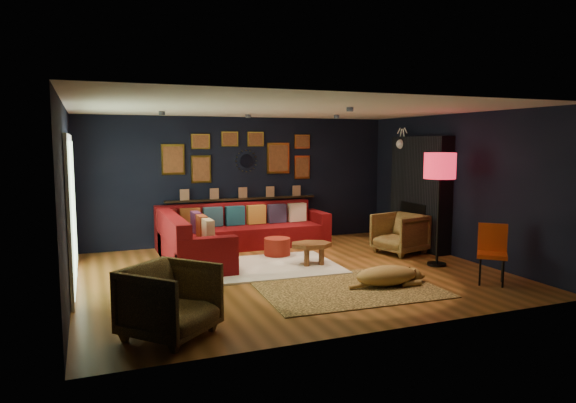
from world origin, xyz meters
name	(u,v)px	position (x,y,z in m)	size (l,w,h in m)	color
floor	(291,273)	(0.00, 0.00, 0.00)	(6.50, 6.50, 0.00)	#975B29
room_walls	(291,174)	(0.00, 0.00, 1.59)	(6.50, 6.50, 6.50)	black
sectional	(225,236)	(-0.61, 1.81, 0.32)	(3.41, 2.69, 0.86)	maroon
ledge	(243,199)	(0.00, 2.68, 0.92)	(3.20, 0.12, 0.04)	black
gallery_wall	(241,156)	(-0.01, 2.72, 1.81)	(3.15, 0.04, 1.02)	gold
sunburst_mirror	(246,161)	(0.10, 2.72, 1.70)	(0.47, 0.16, 0.47)	silver
fireplace	(420,197)	(3.09, 0.90, 1.02)	(0.31, 1.60, 2.20)	black
deer_head	(408,144)	(3.14, 1.40, 2.05)	(0.50, 0.28, 0.45)	white
sliding_door	(72,210)	(-3.22, 0.60, 1.10)	(0.06, 2.80, 2.20)	white
ceiling_spots	(273,114)	(0.00, 0.80, 2.56)	(3.30, 2.50, 0.06)	black
shag_rug	(266,267)	(-0.26, 0.46, 0.02)	(2.36, 1.72, 0.03)	white
leopard_rug	(348,288)	(0.42, -1.14, 0.01)	(2.52, 1.80, 0.01)	tan
coffee_table	(311,247)	(0.50, 0.32, 0.32)	(0.78, 0.61, 0.36)	brown
pouf	(277,247)	(0.20, 1.17, 0.19)	(0.48, 0.48, 0.31)	maroon
armchair_left	(170,297)	(-2.22, -2.05, 0.43)	(0.84, 0.79, 0.87)	tan
armchair_right	(400,232)	(2.45, 0.60, 0.41)	(0.81, 0.75, 0.83)	tan
gold_stool	(193,301)	(-1.89, -1.58, 0.22)	(0.35, 0.35, 0.44)	gold
orange_chair	(492,248)	(2.56, -1.64, 0.52)	(0.59, 0.59, 0.88)	black
floor_lamp	(440,170)	(2.50, -0.45, 1.63)	(0.52, 0.52, 1.91)	black
dog	(387,272)	(1.00, -1.24, 0.22)	(1.28, 0.63, 0.40)	#B28449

